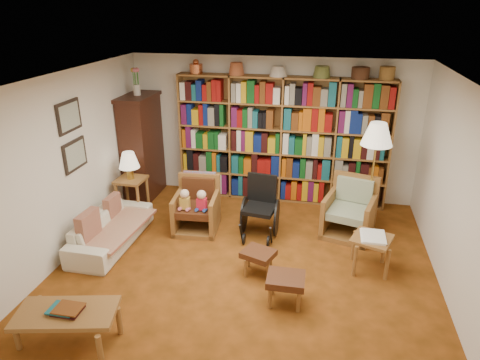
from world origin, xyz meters
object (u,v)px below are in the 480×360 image
(wheelchair, at_px, (260,208))
(side_table_papers, at_px, (371,243))
(armchair_leather, at_px, (198,207))
(side_table_lamp, at_px, (132,187))
(armchair_sage, at_px, (349,212))
(coffee_table, at_px, (66,315))
(footstool_a, at_px, (258,255))
(floor_lamp, at_px, (377,139))
(footstool_b, at_px, (286,281))
(sofa, at_px, (111,230))

(wheelchair, xyz_separation_m, side_table_papers, (1.58, -0.68, -0.02))
(armchair_leather, bearing_deg, side_table_papers, -14.56)
(side_table_lamp, relative_size, armchair_sage, 0.71)
(armchair_sage, height_order, coffee_table, armchair_sage)
(armchair_leather, height_order, footstool_a, armchair_leather)
(side_table_lamp, relative_size, wheelchair, 0.69)
(floor_lamp, relative_size, footstool_a, 3.54)
(side_table_lamp, distance_m, wheelchair, 2.21)
(armchair_leather, distance_m, footstool_b, 2.23)
(wheelchair, bearing_deg, coffee_table, -120.81)
(wheelchair, distance_m, coffee_table, 3.12)
(side_table_papers, xyz_separation_m, coffee_table, (-3.18, -2.00, -0.07))
(wheelchair, bearing_deg, armchair_leather, -179.67)
(armchair_sage, distance_m, side_table_papers, 1.03)
(wheelchair, bearing_deg, side_table_lamp, 174.30)
(wheelchair, xyz_separation_m, coffee_table, (-1.60, -2.68, -0.08))
(wheelchair, height_order, footstool_a, wheelchair)
(footstool_a, height_order, coffee_table, coffee_table)
(side_table_papers, relative_size, footstool_b, 1.36)
(floor_lamp, bearing_deg, footstool_a, -134.19)
(floor_lamp, bearing_deg, coffee_table, -135.84)
(coffee_table, bearing_deg, wheelchair, 59.19)
(wheelchair, distance_m, footstool_b, 1.70)
(coffee_table, bearing_deg, side_table_papers, 32.21)
(sofa, height_order, wheelchair, wheelchair)
(footstool_a, bearing_deg, armchair_leather, 136.98)
(armchair_leather, xyz_separation_m, footstool_a, (1.14, -1.06, -0.07))
(armchair_leather, xyz_separation_m, floor_lamp, (2.61, 0.45, 1.14))
(sofa, relative_size, armchair_sage, 1.78)
(armchair_sage, distance_m, floor_lamp, 1.20)
(armchair_sage, xyz_separation_m, footstool_b, (-0.77, -1.92, -0.03))
(wheelchair, height_order, coffee_table, wheelchair)
(sofa, height_order, coffee_table, sofa)
(sofa, bearing_deg, footstool_a, -97.17)
(sofa, height_order, armchair_sage, armchair_sage)
(footstool_a, bearing_deg, floor_lamp, 45.81)
(armchair_sage, relative_size, coffee_table, 0.82)
(sofa, xyz_separation_m, side_table_papers, (3.68, 0.08, 0.17))
(armchair_leather, relative_size, floor_lamp, 0.49)
(armchair_leather, bearing_deg, armchair_sage, 7.98)
(side_table_lamp, height_order, side_table_papers, side_table_lamp)
(floor_lamp, distance_m, side_table_papers, 1.56)
(sofa, height_order, armchair_leather, armchair_leather)
(floor_lamp, relative_size, coffee_table, 1.57)
(sofa, xyz_separation_m, footstool_b, (2.66, -0.84, 0.07))
(wheelchair, xyz_separation_m, floor_lamp, (1.62, 0.45, 1.07))
(sofa, xyz_separation_m, side_table_lamp, (-0.10, 0.98, 0.25))
(side_table_lamp, height_order, armchair_sage, armchair_sage)
(footstool_a, bearing_deg, side_table_lamp, 151.21)
(armchair_leather, distance_m, floor_lamp, 2.89)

